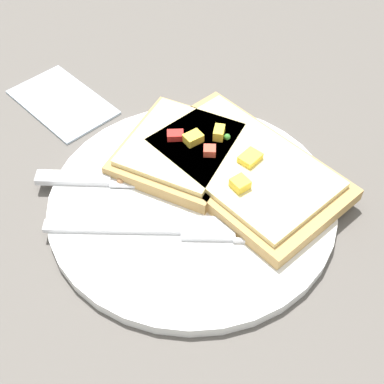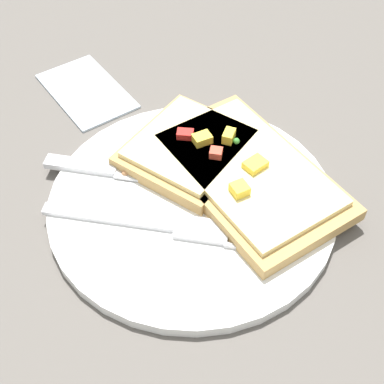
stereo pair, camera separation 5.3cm
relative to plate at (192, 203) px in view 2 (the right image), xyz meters
The scene contains 8 objects.
ground_plane 0.01m from the plate, ahead, with size 4.00×4.00×0.00m, color #56514C.
plate is the anchor object (origin of this frame).
fork 0.05m from the plate, 104.45° to the left, with size 0.16×0.16×0.01m.
knife 0.08m from the plate, 28.52° to the left, with size 0.16×0.15×0.01m.
pizza_slice_main 0.06m from the plate, 100.77° to the right, with size 0.21×0.13×0.03m.
pizza_slice_corner 0.06m from the plate, 33.27° to the right, with size 0.15×0.16×0.03m.
crumb_scatter 0.06m from the plate, 18.60° to the right, with size 0.08×0.10×0.01m.
napkin 0.23m from the plate, ahead, with size 0.13×0.08×0.01m.
Camera 2 is at (-0.28, 0.20, 0.42)m, focal length 50.00 mm.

